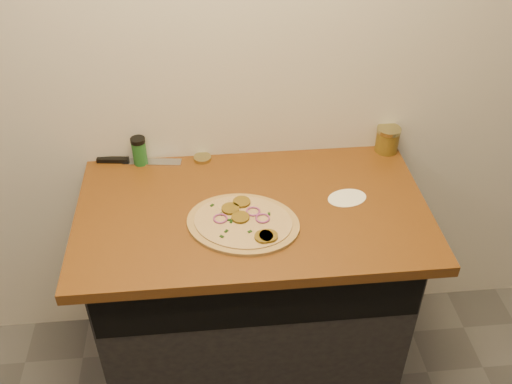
{
  "coord_description": "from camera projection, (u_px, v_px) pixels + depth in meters",
  "views": [
    {
      "loc": [
        -0.13,
        -0.08,
        2.13
      ],
      "look_at": [
        0.01,
        1.44,
        0.95
      ],
      "focal_mm": 40.0,
      "sensor_mm": 36.0,
      "label": 1
    }
  ],
  "objects": [
    {
      "name": "salsa_jar",
      "position": [
        387.0,
        139.0,
        2.19
      ],
      "size": [
        0.09,
        0.09,
        0.1
      ],
      "color": "maroon",
      "rests_on": "countertop"
    },
    {
      "name": "mason_jar_lid",
      "position": [
        202.0,
        158.0,
        2.17
      ],
      "size": [
        0.09,
        0.09,
        0.01
      ],
      "primitive_type": "cylinder",
      "rotation": [
        0.0,
        0.0,
        -0.43
      ],
      "color": "tan",
      "rests_on": "countertop"
    },
    {
      "name": "chefs_knife",
      "position": [
        131.0,
        161.0,
        2.15
      ],
      "size": [
        0.32,
        0.07,
        0.02
      ],
      "color": "#B7BAC1",
      "rests_on": "countertop"
    },
    {
      "name": "flour_spill",
      "position": [
        347.0,
        198.0,
        1.98
      ],
      "size": [
        0.17,
        0.17,
        0.0
      ],
      "primitive_type": "cylinder",
      "rotation": [
        0.0,
        0.0,
        0.23
      ],
      "color": "white",
      "rests_on": "countertop"
    },
    {
      "name": "cabinet",
      "position": [
        252.0,
        293.0,
        2.26
      ],
      "size": [
        1.1,
        0.6,
        0.86
      ],
      "primitive_type": "cube",
      "color": "black",
      "rests_on": "ground"
    },
    {
      "name": "countertop",
      "position": [
        252.0,
        211.0,
        1.96
      ],
      "size": [
        1.2,
        0.7,
        0.04
      ],
      "primitive_type": "cube",
      "color": "brown",
      "rests_on": "cabinet"
    },
    {
      "name": "pizza",
      "position": [
        243.0,
        222.0,
        1.87
      ],
      "size": [
        0.46,
        0.46,
        0.03
      ],
      "color": "tan",
      "rests_on": "countertop"
    },
    {
      "name": "spice_shaker",
      "position": [
        139.0,
        151.0,
        2.12
      ],
      "size": [
        0.06,
        0.06,
        0.11
      ],
      "color": "#1E6026",
      "rests_on": "countertop"
    }
  ]
}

